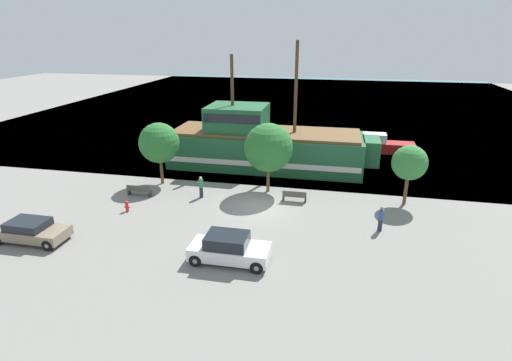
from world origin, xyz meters
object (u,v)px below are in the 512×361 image
(pedestrian_walking_near, at_px, (381,219))
(pedestrian_walking_far, at_px, (201,187))
(bench_promenade_east, at_px, (294,196))
(bench_promenade_west, at_px, (139,190))
(moored_boat_dockside, at_px, (374,145))
(pirate_ship, at_px, (263,145))
(parked_car_curb_mid, at_px, (229,248))
(parked_car_curb_front, at_px, (31,231))
(fire_hydrant, at_px, (127,206))

(pedestrian_walking_near, bearing_deg, pedestrian_walking_far, 167.38)
(bench_promenade_east, relative_size, bench_promenade_west, 0.94)
(moored_boat_dockside, relative_size, pedestrian_walking_far, 4.67)
(pirate_ship, relative_size, bench_promenade_east, 10.67)
(moored_boat_dockside, height_order, pedestrian_walking_far, moored_boat_dockside)
(parked_car_curb_mid, relative_size, bench_promenade_west, 2.33)
(moored_boat_dockside, xyz_separation_m, bench_promenade_east, (-6.56, -14.54, -0.27))
(pirate_ship, xyz_separation_m, pedestrian_walking_far, (-3.16, -8.12, -1.22))
(parked_car_curb_front, height_order, bench_promenade_west, parked_car_curb_front)
(parked_car_curb_mid, xyz_separation_m, pedestrian_walking_far, (-4.35, 8.09, 0.05))
(moored_boat_dockside, xyz_separation_m, parked_car_curb_front, (-21.10, -23.41, -0.05))
(moored_boat_dockside, relative_size, bench_promenade_west, 4.18)
(parked_car_curb_front, bearing_deg, fire_hydrant, 54.68)
(parked_car_curb_front, distance_m, parked_car_curb_mid, 12.01)
(parked_car_curb_mid, height_order, pedestrian_walking_near, pedestrian_walking_near)
(bench_promenade_east, distance_m, bench_promenade_west, 11.61)
(fire_hydrant, bearing_deg, pedestrian_walking_near, 1.92)
(parked_car_curb_mid, height_order, bench_promenade_west, parked_car_curb_mid)
(moored_boat_dockside, height_order, parked_car_curb_front, moored_boat_dockside)
(bench_promenade_west, bearing_deg, fire_hydrant, -80.02)
(bench_promenade_east, bearing_deg, bench_promenade_west, -173.65)
(pirate_ship, distance_m, bench_promenade_west, 11.89)
(parked_car_curb_mid, bearing_deg, fire_hydrant, 151.14)
(pedestrian_walking_far, bearing_deg, pirate_ship, 68.75)
(parked_car_curb_mid, xyz_separation_m, fire_hydrant, (-8.54, 4.71, -0.37))
(fire_hydrant, bearing_deg, parked_car_curb_front, -125.32)
(pedestrian_walking_far, bearing_deg, bench_promenade_east, 4.94)
(parked_car_curb_front, distance_m, pedestrian_walking_near, 20.97)
(moored_boat_dockside, height_order, pedestrian_walking_near, moored_boat_dockside)
(pirate_ship, distance_m, pedestrian_walking_far, 8.80)
(parked_car_curb_mid, bearing_deg, bench_promenade_east, 73.79)
(parked_car_curb_front, height_order, parked_car_curb_mid, parked_car_curb_mid)
(fire_hydrant, relative_size, pedestrian_walking_near, 0.47)
(moored_boat_dockside, distance_m, pedestrian_walking_near, 17.98)
(parked_car_curb_front, distance_m, fire_hydrant, 6.00)
(parked_car_curb_front, xyz_separation_m, parked_car_curb_mid, (12.01, 0.19, 0.12))
(parked_car_curb_front, height_order, fire_hydrant, parked_car_curb_front)
(pedestrian_walking_near, bearing_deg, parked_car_curb_mid, -147.37)
(moored_boat_dockside, distance_m, parked_car_curb_mid, 24.94)
(moored_boat_dockside, xyz_separation_m, pedestrian_walking_near, (-0.86, -17.96, 0.12))
(moored_boat_dockside, relative_size, parked_car_curb_front, 1.79)
(parked_car_curb_mid, distance_m, fire_hydrant, 9.76)
(fire_hydrant, xyz_separation_m, pedestrian_walking_far, (4.19, 3.38, 0.41))
(bench_promenade_west, relative_size, pedestrian_walking_near, 1.12)
(pedestrian_walking_near, bearing_deg, moored_boat_dockside, 87.27)
(pirate_ship, height_order, fire_hydrant, pirate_ship)
(moored_boat_dockside, xyz_separation_m, pedestrian_walking_far, (-13.44, -15.14, 0.12))
(pirate_ship, xyz_separation_m, parked_car_curb_front, (-10.81, -16.40, -1.39))
(pirate_ship, relative_size, fire_hydrant, 24.05)
(parked_car_curb_mid, relative_size, pedestrian_walking_near, 2.61)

